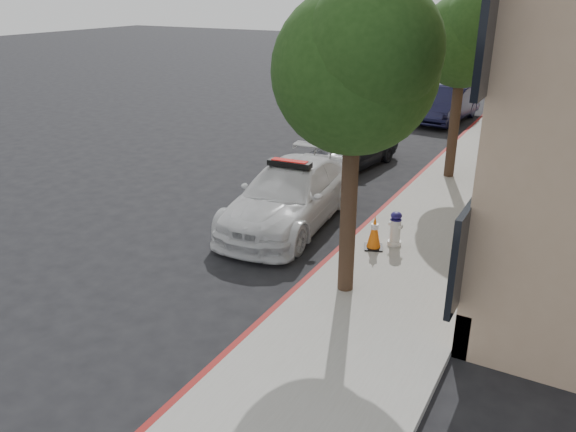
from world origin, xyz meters
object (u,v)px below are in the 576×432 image
(police_car, at_px, (290,195))
(fire_hydrant, at_px, (395,229))
(parked_car_far, at_px, (447,104))
(traffic_cone, at_px, (374,232))
(parked_car_mid, at_px, (353,146))

(police_car, relative_size, fire_hydrant, 6.70)
(parked_car_far, height_order, fire_hydrant, parked_car_far)
(parked_car_far, bearing_deg, traffic_cone, -76.79)
(parked_car_far, distance_m, traffic_cone, 14.46)
(parked_car_mid, xyz_separation_m, parked_car_far, (0.97, 8.36, 0.08))
(parked_car_far, relative_size, traffic_cone, 6.05)
(police_car, xyz_separation_m, traffic_cone, (2.50, -0.65, -0.23))
(fire_hydrant, bearing_deg, traffic_cone, -119.57)
(parked_car_far, distance_m, fire_hydrant, 14.14)
(police_car, height_order, traffic_cone, police_car)
(police_car, bearing_deg, fire_hydrant, -10.43)
(fire_hydrant, height_order, traffic_cone, fire_hydrant)
(parked_car_far, xyz_separation_m, fire_hydrant, (2.38, -13.93, -0.23))
(traffic_cone, bearing_deg, parked_car_far, 98.07)
(parked_car_mid, xyz_separation_m, traffic_cone, (3.00, -5.95, -0.16))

